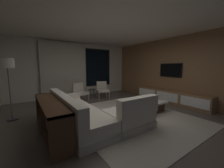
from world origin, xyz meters
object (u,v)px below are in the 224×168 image
at_px(accent_chair_by_curtain, 80,91).
at_px(standing_lamp, 7,68).
at_px(book_stack_on_coffee_table, 145,99).
at_px(accent_chair_near_window, 102,89).
at_px(mounted_tv, 170,70).
at_px(console_table_behind_couch, 51,116).
at_px(side_stool, 92,91).
at_px(coffee_table, 143,105).
at_px(sectional_couch, 91,115).
at_px(media_console, 171,97).

xyz_separation_m(accent_chair_by_curtain, standing_lamp, (-2.35, -0.95, 1.03)).
bearing_deg(book_stack_on_coffee_table, accent_chair_by_curtain, 119.37).
height_order(accent_chair_near_window, standing_lamp, standing_lamp).
height_order(mounted_tv, console_table_behind_couch, mounted_tv).
height_order(side_stool, console_table_behind_couch, console_table_behind_couch).
bearing_deg(coffee_table, book_stack_on_coffee_table, -20.76).
height_order(sectional_couch, mounted_tv, mounted_tv).
distance_m(sectional_couch, accent_chair_by_curtain, 2.64).
height_order(media_console, standing_lamp, standing_lamp).
distance_m(sectional_couch, coffee_table, 1.99).
relative_size(book_stack_on_coffee_table, accent_chair_by_curtain, 0.37).
relative_size(sectional_couch, book_stack_on_coffee_table, 8.59).
distance_m(accent_chair_by_curtain, standing_lamp, 2.74).
bearing_deg(sectional_couch, media_console, 1.61).
relative_size(coffee_table, book_stack_on_coffee_table, 3.99).
bearing_deg(side_stool, media_console, -46.62).
distance_m(coffee_table, mounted_tv, 2.18).
bearing_deg(accent_chair_by_curtain, console_table_behind_couch, -123.09).
relative_size(book_stack_on_coffee_table, standing_lamp, 0.17).
bearing_deg(sectional_couch, book_stack_on_coffee_table, 1.76).
bearing_deg(book_stack_on_coffee_table, sectional_couch, -178.24).
relative_size(sectional_couch, accent_chair_near_window, 3.21).
relative_size(sectional_couch, console_table_behind_couch, 1.19).
height_order(coffee_table, accent_chair_near_window, accent_chair_near_window).
bearing_deg(media_console, accent_chair_near_window, 127.21).
distance_m(book_stack_on_coffee_table, standing_lamp, 4.19).
xyz_separation_m(sectional_couch, accent_chair_by_curtain, (0.66, 2.55, 0.14)).
bearing_deg(accent_chair_near_window, console_table_behind_couch, -138.43).
height_order(accent_chair_near_window, media_console, accent_chair_near_window).
bearing_deg(accent_chair_by_curtain, standing_lamp, -157.98).
bearing_deg(accent_chair_by_curtain, accent_chair_near_window, -1.09).
xyz_separation_m(sectional_couch, accent_chair_near_window, (1.79, 2.53, 0.14)).
bearing_deg(side_stool, mounted_tv, -42.17).
bearing_deg(accent_chair_near_window, side_stool, 171.16).
xyz_separation_m(mounted_tv, console_table_behind_couch, (-4.73, -0.17, -0.94)).
xyz_separation_m(accent_chair_by_curtain, media_console, (2.97, -2.45, -0.18)).
bearing_deg(mounted_tv, coffee_table, -173.53).
relative_size(accent_chair_by_curtain, standing_lamp, 0.46).
bearing_deg(accent_chair_by_curtain, book_stack_on_coffee_table, -60.63).
bearing_deg(console_table_behind_couch, book_stack_on_coffee_table, -1.28).
bearing_deg(side_stool, book_stack_on_coffee_table, -72.57).
bearing_deg(media_console, book_stack_on_coffee_table, -178.58).
relative_size(accent_chair_near_window, accent_chair_by_curtain, 1.00).
xyz_separation_m(accent_chair_by_curtain, console_table_behind_couch, (-1.58, -2.42, -0.03)).
height_order(accent_chair_near_window, console_table_behind_couch, accent_chair_near_window).
distance_m(book_stack_on_coffee_table, mounted_tv, 2.01).
xyz_separation_m(coffee_table, mounted_tv, (1.83, 0.21, 1.16)).
bearing_deg(coffee_table, console_table_behind_couch, 179.26).
bearing_deg(media_console, standing_lamp, 164.28).
bearing_deg(coffee_table, mounted_tv, 6.47).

